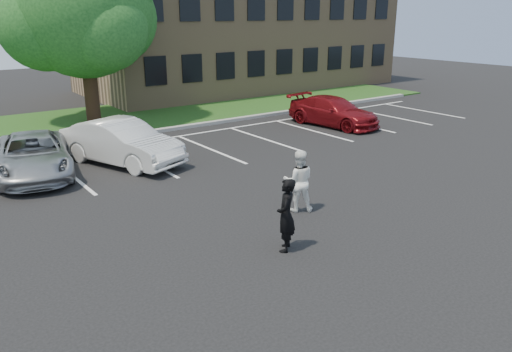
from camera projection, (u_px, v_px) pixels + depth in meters
The scene contains 11 objects.
ground_plane at pixel (279, 233), 12.56m from camera, with size 90.00×90.00×0.00m, color black.
curb at pixel (107, 138), 21.73m from camera, with size 40.00×0.30×0.15m, color gray.
grass_strip at pixel (78, 123), 24.81m from camera, with size 44.00×8.00×0.08m, color #1F450E.
stall_lines at pixel (168, 149), 20.20m from camera, with size 34.00×5.36×0.01m.
office_building at pixel (241, 29), 35.97m from camera, with size 22.40×10.40×8.30m.
tree at pixel (84, 11), 23.74m from camera, with size 7.80×7.20×8.80m.
man_black_suit at pixel (286, 215), 11.41m from camera, with size 0.64×0.42×1.75m, color black.
man_white_shirt at pixel (298, 181), 13.74m from camera, with size 0.84×0.66×1.74m, color white.
car_silver_minivan at pixel (34, 155), 16.81m from camera, with size 2.32×5.02×1.40m, color #9FA2A6.
car_white_sedan at pixel (122, 143), 18.06m from camera, with size 1.70×4.87×1.60m, color white.
car_red_compact at pixel (333, 111), 24.28m from camera, with size 1.94×4.78×1.39m, color maroon.
Camera 1 is at (-7.25, -8.92, 5.29)m, focal length 35.00 mm.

